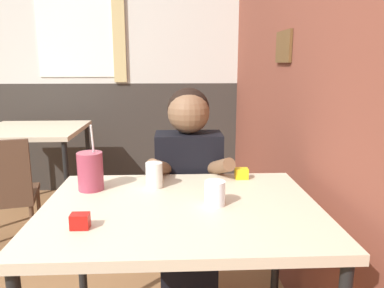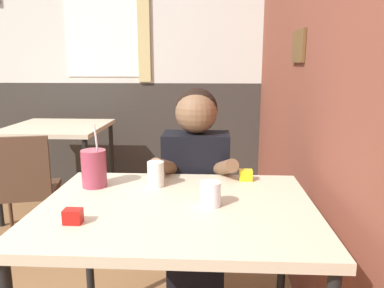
# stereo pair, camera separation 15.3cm
# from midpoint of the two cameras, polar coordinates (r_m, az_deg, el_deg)

# --- Properties ---
(brick_wall_right) EXTENTS (0.08, 4.80, 2.70)m
(brick_wall_right) POSITION_cam_midpoint_polar(r_m,az_deg,el_deg) (2.45, 11.51, 13.21)
(brick_wall_right) COLOR brown
(brick_wall_right) RESTS_ON ground_plane
(back_wall) EXTENTS (5.75, 0.09, 2.70)m
(back_wall) POSITION_cam_midpoint_polar(r_m,az_deg,el_deg) (3.89, -15.43, 12.67)
(back_wall) COLOR silver
(back_wall) RESTS_ON ground_plane
(main_table) EXTENTS (1.05, 0.81, 0.77)m
(main_table) POSITION_cam_midpoint_polar(r_m,az_deg,el_deg) (1.47, -4.74, -11.86)
(main_table) COLOR beige
(main_table) RESTS_ON ground_plane
(background_table) EXTENTS (0.81, 0.81, 0.77)m
(background_table) POSITION_cam_midpoint_polar(r_m,az_deg,el_deg) (3.42, -24.34, 0.87)
(background_table) COLOR beige
(background_table) RESTS_ON ground_plane
(chair_near_window) EXTENTS (0.48, 0.48, 0.84)m
(chair_near_window) POSITION_cam_midpoint_polar(r_m,az_deg,el_deg) (2.77, -28.44, -6.29)
(chair_near_window) COLOR #4C3323
(chair_near_window) RESTS_ON ground_plane
(person_seated) EXTENTS (0.42, 0.41, 1.18)m
(person_seated) POSITION_cam_midpoint_polar(r_m,az_deg,el_deg) (1.99, -2.73, -7.41)
(person_seated) COLOR black
(person_seated) RESTS_ON ground_plane
(cocktail_pitcher) EXTENTS (0.11, 0.11, 0.28)m
(cocktail_pitcher) POSITION_cam_midpoint_polar(r_m,az_deg,el_deg) (1.66, -17.82, -3.99)
(cocktail_pitcher) COLOR #99384C
(cocktail_pitcher) RESTS_ON main_table
(glass_near_pitcher) EXTENTS (0.08, 0.08, 0.09)m
(glass_near_pitcher) POSITION_cam_midpoint_polar(r_m,az_deg,el_deg) (1.42, 0.39, -7.55)
(glass_near_pitcher) COLOR silver
(glass_near_pitcher) RESTS_ON main_table
(glass_center) EXTENTS (0.07, 0.07, 0.11)m
(glass_center) POSITION_cam_midpoint_polar(r_m,az_deg,el_deg) (1.63, -8.49, -4.75)
(glass_center) COLOR silver
(glass_center) RESTS_ON main_table
(condiment_ketchup) EXTENTS (0.06, 0.04, 0.05)m
(condiment_ketchup) POSITION_cam_midpoint_polar(r_m,az_deg,el_deg) (1.31, -20.01, -11.06)
(condiment_ketchup) COLOR #B7140F
(condiment_ketchup) RESTS_ON main_table
(condiment_mustard) EXTENTS (0.06, 0.04, 0.05)m
(condiment_mustard) POSITION_cam_midpoint_polar(r_m,az_deg,el_deg) (1.75, 5.07, -4.55)
(condiment_mustard) COLOR yellow
(condiment_mustard) RESTS_ON main_table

